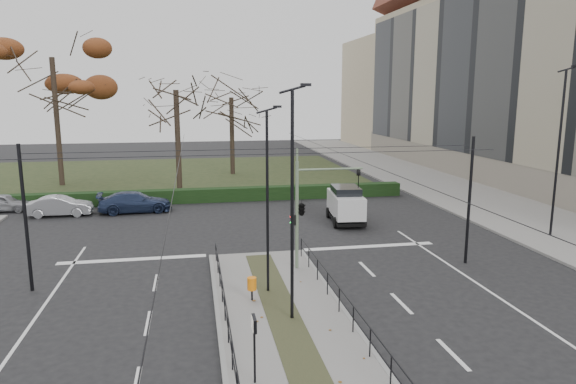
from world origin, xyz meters
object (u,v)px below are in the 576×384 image
(streetlamp_median_near, at_px, (293,204))
(streetlamp_median_far, at_px, (268,200))
(litter_bin, at_px, (252,284))
(streetlamp_sidewalk, at_px, (559,151))
(white_van, at_px, (346,204))
(parked_car_third, at_px, (135,202))
(bare_tree_center, at_px, (231,103))
(traffic_light, at_px, (303,207))
(bare_tree_near, at_px, (176,97))
(parked_car_first, at_px, (4,203))
(parked_car_second, at_px, (60,206))
(rust_tree, at_px, (52,57))
(info_panel, at_px, (254,331))

(streetlamp_median_near, relative_size, streetlamp_median_far, 1.10)
(litter_bin, bearing_deg, streetlamp_sidewalk, 19.63)
(streetlamp_sidewalk, distance_m, white_van, 12.24)
(parked_car_third, bearing_deg, bare_tree_center, -30.95)
(traffic_light, xyz_separation_m, bare_tree_near, (-5.94, 21.05, 4.69))
(parked_car_first, bearing_deg, parked_car_second, -112.96)
(streetlamp_sidewalk, xyz_separation_m, rust_tree, (-30.97, 22.38, 6.10))
(parked_car_second, bearing_deg, parked_car_third, -87.30)
(parked_car_first, bearing_deg, rust_tree, -4.68)
(rust_tree, height_order, bare_tree_near, rust_tree)
(white_van, xyz_separation_m, bare_tree_near, (-10.45, 12.73, 6.46))
(litter_bin, bearing_deg, white_van, 58.26)
(streetlamp_sidewalk, bearing_deg, streetlamp_median_far, -162.02)
(traffic_light, distance_m, rust_tree, 31.04)
(streetlamp_median_far, bearing_deg, rust_tree, 116.95)
(info_panel, height_order, parked_car_second, info_panel)
(litter_bin, xyz_separation_m, bare_tree_near, (-3.23, 24.40, 6.87))
(white_van, bearing_deg, streetlamp_sidewalk, -27.57)
(info_panel, xyz_separation_m, streetlamp_median_far, (1.33, 6.50, 2.23))
(bare_tree_near, bearing_deg, white_van, -50.61)
(parked_car_second, xyz_separation_m, bare_tree_center, (12.56, 15.75, 6.40))
(bare_tree_center, bearing_deg, rust_tree, -165.86)
(streetlamp_median_near, xyz_separation_m, parked_car_third, (-7.24, 18.82, -3.55))
(bare_tree_near, bearing_deg, parked_car_third, -110.61)
(traffic_light, relative_size, streetlamp_sidewalk, 0.52)
(streetlamp_median_near, bearing_deg, white_van, 66.06)
(info_panel, height_order, streetlamp_sidewalk, streetlamp_sidewalk)
(streetlamp_median_far, relative_size, white_van, 1.70)
(streetlamp_median_far, distance_m, streetlamp_sidewalk, 17.71)
(streetlamp_median_near, distance_m, streetlamp_median_far, 2.72)
(parked_car_third, relative_size, white_van, 1.12)
(info_panel, xyz_separation_m, bare_tree_near, (-2.65, 30.09, 6.02))
(traffic_light, relative_size, parked_car_third, 1.00)
(parked_car_third, height_order, bare_tree_near, bare_tree_near)
(traffic_light, xyz_separation_m, streetlamp_median_near, (-1.49, -5.20, 1.28))
(streetlamp_median_near, distance_m, streetlamp_sidewalk, 18.27)
(rust_tree, bearing_deg, parked_car_second, -77.53)
(streetlamp_sidewalk, bearing_deg, traffic_light, -168.88)
(bare_tree_center, bearing_deg, parked_car_first, -140.70)
(bare_tree_near, bearing_deg, info_panel, -84.97)
(parked_car_third, relative_size, bare_tree_near, 0.45)
(bare_tree_near, bearing_deg, streetlamp_median_near, -80.38)
(info_panel, distance_m, parked_car_second, 24.64)
(info_panel, height_order, white_van, white_van)
(streetlamp_median_far, height_order, rust_tree, rust_tree)
(streetlamp_median_near, bearing_deg, rust_tree, 115.61)
(parked_car_second, distance_m, parked_car_third, 4.75)
(parked_car_third, bearing_deg, streetlamp_median_near, -163.15)
(streetlamp_sidewalk, xyz_separation_m, parked_car_second, (-28.34, 10.46, -4.18))
(parked_car_first, relative_size, bare_tree_near, 0.33)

